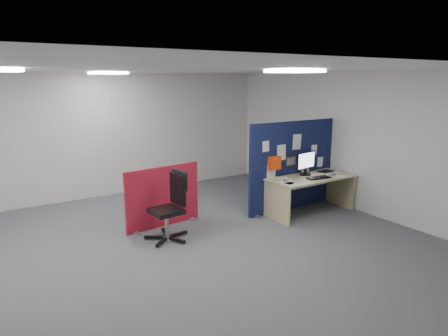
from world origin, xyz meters
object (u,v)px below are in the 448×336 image
main_desk (309,185)px  monitor_main (306,162)px  red_divider (163,197)px  office_chair (172,202)px  navy_divider (293,166)px

main_desk → monitor_main: 0.44m
main_desk → red_divider: bearing=162.1°
monitor_main → office_chair: 2.83m
monitor_main → red_divider: 2.83m
main_desk → monitor_main: (0.01, 0.12, 0.42)m
main_desk → red_divider: size_ratio=1.22×
main_desk → red_divider: (-2.68, 0.87, -0.03)m
main_desk → office_chair: (-2.79, 0.27, 0.06)m
office_chair → navy_divider: bearing=-2.7°
red_divider → main_desk: bearing=-23.7°
office_chair → main_desk: bearing=-10.0°
monitor_main → office_chair: monitor_main is taller
navy_divider → office_chair: size_ratio=1.96×
navy_divider → red_divider: navy_divider is taller
red_divider → office_chair: size_ratio=1.31×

